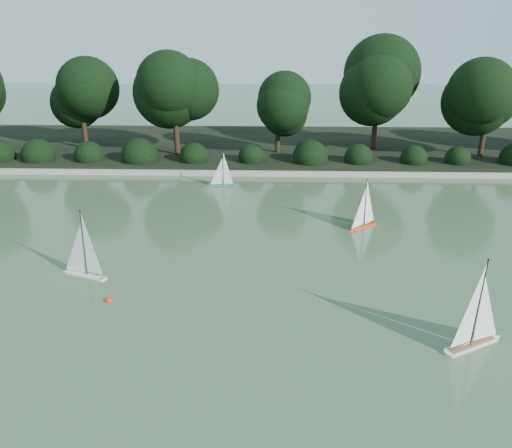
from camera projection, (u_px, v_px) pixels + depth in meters
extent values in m
plane|color=#3A5130|center=(231.00, 302.00, 9.86)|extent=(80.00, 80.00, 0.00)
cube|color=gray|center=(250.00, 173.00, 18.19)|extent=(40.00, 0.35, 0.18)
cube|color=black|center=(254.00, 147.00, 21.88)|extent=(40.00, 8.00, 0.30)
cylinder|color=black|center=(86.00, 139.00, 20.77)|extent=(0.20, 0.20, 1.37)
sphere|color=black|center=(80.00, 98.00, 20.15)|extent=(2.24, 2.24, 2.24)
cylinder|color=black|center=(177.00, 141.00, 19.77)|extent=(0.20, 0.20, 1.66)
sphere|color=black|center=(174.00, 89.00, 19.02)|extent=(2.66, 2.66, 2.66)
cylinder|color=black|center=(277.00, 144.00, 20.19)|extent=(0.20, 0.20, 1.26)
sphere|color=black|center=(278.00, 104.00, 19.60)|extent=(2.10, 2.10, 2.10)
cylinder|color=black|center=(374.00, 135.00, 20.63)|extent=(0.20, 0.20, 1.73)
sphere|color=black|center=(379.00, 82.00, 19.85)|extent=(2.80, 2.80, 2.80)
cylinder|color=black|center=(482.00, 145.00, 19.54)|extent=(0.20, 0.20, 1.48)
sphere|color=black|center=(490.00, 96.00, 18.85)|extent=(2.52, 2.52, 2.52)
sphere|color=black|center=(43.00, 156.00, 19.13)|extent=(1.10, 1.10, 1.10)
sphere|color=black|center=(95.00, 156.00, 19.07)|extent=(1.10, 1.10, 1.10)
sphere|color=black|center=(147.00, 156.00, 19.01)|extent=(1.10, 1.10, 1.10)
sphere|color=black|center=(199.00, 157.00, 18.95)|extent=(1.10, 1.10, 1.10)
sphere|color=black|center=(251.00, 157.00, 18.89)|extent=(1.10, 1.10, 1.10)
sphere|color=black|center=(304.00, 158.00, 18.83)|extent=(1.10, 1.10, 1.10)
sphere|color=black|center=(357.00, 158.00, 18.77)|extent=(1.10, 1.10, 1.10)
sphere|color=black|center=(411.00, 158.00, 18.71)|extent=(1.10, 1.10, 1.10)
sphere|color=black|center=(465.00, 159.00, 18.65)|extent=(1.10, 1.10, 1.10)
cube|color=silver|center=(85.00, 274.00, 10.85)|extent=(0.97, 0.51, 0.10)
cone|color=silver|center=(65.00, 270.00, 11.05)|extent=(0.25, 0.25, 0.19)
cylinder|color=silver|center=(104.00, 278.00, 10.68)|extent=(0.15, 0.15, 0.10)
cylinder|color=black|center=(83.00, 241.00, 10.54)|extent=(0.02, 0.02, 1.49)
cylinder|color=black|center=(95.00, 272.00, 10.72)|extent=(0.42, 0.17, 0.02)
cube|color=silver|center=(472.00, 344.00, 8.46)|extent=(1.03, 0.68, 0.11)
cone|color=silver|center=(497.00, 335.00, 8.72)|extent=(0.28, 0.28, 0.21)
cylinder|color=silver|center=(449.00, 352.00, 8.25)|extent=(0.17, 0.17, 0.11)
cube|color=olive|center=(472.00, 341.00, 8.44)|extent=(0.93, 0.60, 0.01)
cylinder|color=black|center=(478.00, 300.00, 8.12)|extent=(0.03, 0.03, 1.63)
cylinder|color=black|center=(461.00, 342.00, 8.30)|extent=(0.43, 0.24, 0.02)
cube|color=#E84016|center=(363.00, 226.00, 13.50)|extent=(0.77, 0.67, 0.09)
cone|color=#E84016|center=(351.00, 230.00, 13.22)|extent=(0.24, 0.24, 0.17)
cylinder|color=#E84016|center=(374.00, 222.00, 13.74)|extent=(0.14, 0.14, 0.09)
cylinder|color=black|center=(366.00, 201.00, 13.27)|extent=(0.02, 0.02, 1.32)
cylinder|color=black|center=(369.00, 221.00, 13.60)|extent=(0.31, 0.26, 0.01)
cube|color=#0E897C|center=(222.00, 185.00, 16.96)|extent=(0.77, 0.20, 0.08)
cone|color=#0E897C|center=(210.00, 185.00, 17.00)|extent=(0.16, 0.16, 0.15)
cylinder|color=#0E897C|center=(234.00, 185.00, 16.93)|extent=(0.10, 0.10, 0.08)
cylinder|color=black|center=(223.00, 167.00, 16.73)|extent=(0.02, 0.02, 1.18)
cylinder|color=black|center=(228.00, 183.00, 16.92)|extent=(0.35, 0.03, 0.01)
sphere|color=red|center=(109.00, 301.00, 9.89)|extent=(0.16, 0.16, 0.16)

